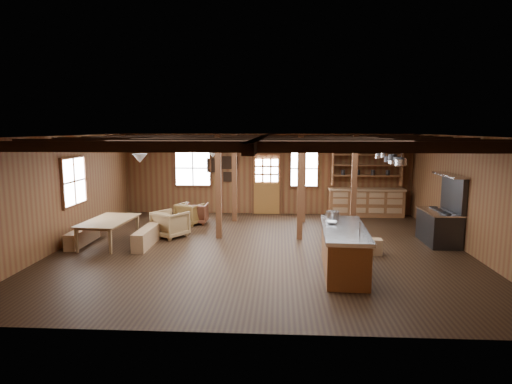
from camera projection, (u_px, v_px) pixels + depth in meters
The scene contains 22 objects.
room at pixel (261, 193), 10.50m from camera, with size 10.04×9.04×2.84m.
ceiling_joists at pixel (262, 141), 10.48m from camera, with size 9.80×8.82×0.18m.
timber_posts at pixel (282, 183), 12.52m from camera, with size 3.95×2.35×2.80m.
back_door at pixel (267, 189), 14.97m from camera, with size 1.02×0.08×2.15m.
window_back_left at pixel (193, 168), 15.02m from camera, with size 1.32×0.06×1.32m.
window_back_right at pixel (304, 169), 14.80m from camera, with size 1.02×0.06×1.32m.
window_left at pixel (74, 181), 11.23m from camera, with size 0.14×1.24×1.32m.
notice_boards at pixel (224, 167), 14.94m from camera, with size 1.08×0.03×0.90m.
back_counter at pixel (366, 199), 14.58m from camera, with size 2.55×0.60×2.45m.
pendant_lamps at pixel (179, 156), 11.48m from camera, with size 1.86×2.36×0.66m.
pot_rack at pixel (391, 158), 10.40m from camera, with size 0.42×3.00×0.46m.
kitchen_island at pixel (344, 249), 8.92m from camera, with size 1.02×2.54×1.20m.
step_stool at pixel (374, 247), 10.17m from camera, with size 0.42×0.30×0.38m, color olive.
commercial_range at pixel (441, 221), 11.09m from camera, with size 0.78×1.47×1.82m.
dining_table at pixel (111, 232), 11.03m from camera, with size 1.85×1.03×0.65m, color olive.
bench_wall at pixel (83, 236), 11.09m from camera, with size 0.28×1.50×0.41m, color olive.
bench_aisle at pixel (147, 236), 10.99m from camera, with size 0.31×1.66×0.46m, color olive.
armchair_a at pixel (196, 213), 13.48m from camera, with size 0.69×0.71×0.64m, color #5A2C1B.
armchair_b at pixel (190, 214), 13.37m from camera, with size 0.71×0.73×0.67m, color brown.
armchair_c at pixel (170, 224), 11.78m from camera, with size 0.79×0.81×0.74m, color olive.
counter_pot at pixel (332, 215), 9.69m from camera, with size 0.30×0.30×0.18m, color silver.
bowl at pixel (331, 222), 9.20m from camera, with size 0.25×0.25×0.06m, color silver.
Camera 1 is at (0.45, -10.37, 2.97)m, focal length 30.00 mm.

